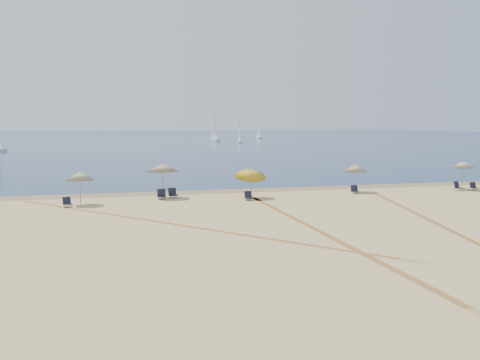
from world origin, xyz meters
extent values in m
plane|color=tan|center=(0.00, 0.00, 0.00)|extent=(160.00, 160.00, 0.00)
plane|color=#0C2151|center=(0.00, 225.00, 0.01)|extent=(500.00, 500.00, 0.00)
plane|color=olive|center=(0.00, 24.00, 0.00)|extent=(500.00, 500.00, 0.00)
cylinder|color=gray|center=(-11.28, 19.28, 1.05)|extent=(0.05, 0.05, 2.11)
cone|color=#F4EAC3|center=(-11.28, 19.28, 1.96)|extent=(1.91, 1.91, 0.55)
sphere|color=gray|center=(-11.28, 19.28, 2.26)|extent=(0.08, 0.08, 0.08)
cylinder|color=gray|center=(-5.53, 21.33, 1.19)|extent=(0.05, 0.05, 2.38)
cone|color=#F4EAC3|center=(-5.53, 21.33, 2.23)|extent=(2.33, 2.33, 0.55)
sphere|color=gray|center=(-5.53, 21.33, 2.53)|extent=(0.08, 0.08, 0.08)
cylinder|color=gray|center=(0.65, 19.20, 1.01)|extent=(0.05, 0.66, 2.04)
cone|color=gold|center=(0.65, 19.46, 1.88)|extent=(2.30, 2.36, 1.20)
sphere|color=gray|center=(0.65, 19.46, 2.18)|extent=(0.08, 0.08, 0.08)
cylinder|color=gray|center=(9.65, 20.69, 1.04)|extent=(0.05, 0.05, 2.08)
cone|color=#F4EAC3|center=(9.65, 20.69, 1.93)|extent=(1.95, 1.95, 0.55)
sphere|color=gray|center=(9.65, 20.69, 2.23)|extent=(0.08, 0.08, 0.08)
cylinder|color=gray|center=(19.06, 19.92, 1.11)|extent=(0.05, 0.05, 2.23)
cone|color=#F4EAC3|center=(19.06, 19.92, 2.08)|extent=(1.89, 1.89, 0.55)
sphere|color=gray|center=(19.06, 19.92, 2.38)|extent=(0.08, 0.08, 0.08)
cube|color=black|center=(-12.05, 18.56, 0.17)|extent=(0.66, 0.66, 0.05)
cube|color=black|center=(-12.14, 18.80, 0.40)|extent=(0.56, 0.35, 0.47)
cylinder|color=#A5A5AD|center=(-12.25, 18.30, 0.09)|extent=(0.02, 0.02, 0.17)
cylinder|color=#A5A5AD|center=(-11.86, 18.43, 0.09)|extent=(0.02, 0.02, 0.17)
cube|color=black|center=(-5.74, 20.44, 0.20)|extent=(0.67, 0.67, 0.06)
cube|color=black|center=(-5.71, 20.73, 0.46)|extent=(0.63, 0.29, 0.54)
cylinder|color=#A5A5AD|center=(-5.98, 20.24, 0.10)|extent=(0.03, 0.03, 0.20)
cylinder|color=#A5A5AD|center=(-5.50, 20.19, 0.10)|extent=(0.03, 0.03, 0.20)
cube|color=black|center=(-4.83, 20.97, 0.19)|extent=(0.66, 0.66, 0.05)
cube|color=black|center=(-4.86, 21.26, 0.45)|extent=(0.61, 0.29, 0.53)
cylinder|color=#A5A5AD|center=(-5.06, 20.72, 0.10)|extent=(0.03, 0.03, 0.19)
cylinder|color=#A5A5AD|center=(-4.59, 20.79, 0.10)|extent=(0.03, 0.03, 0.19)
cube|color=black|center=(0.23, 18.37, 0.17)|extent=(0.55, 0.55, 0.05)
cube|color=black|center=(0.24, 18.63, 0.40)|extent=(0.54, 0.22, 0.47)
cylinder|color=#A5A5AD|center=(0.02, 18.18, 0.09)|extent=(0.02, 0.02, 0.17)
cylinder|color=#A5A5AD|center=(0.44, 18.16, 0.09)|extent=(0.02, 0.02, 0.17)
cube|color=black|center=(9.21, 19.73, 0.17)|extent=(0.62, 0.62, 0.05)
cube|color=black|center=(9.26, 19.99, 0.41)|extent=(0.56, 0.29, 0.47)
cylinder|color=#A5A5AD|center=(9.00, 19.58, 0.09)|extent=(0.02, 0.02, 0.17)
cylinder|color=#A5A5AD|center=(9.42, 19.50, 0.09)|extent=(0.02, 0.02, 0.17)
cube|color=black|center=(18.40, 19.36, 0.20)|extent=(0.78, 0.78, 0.06)
cube|color=black|center=(18.29, 19.64, 0.46)|extent=(0.65, 0.43, 0.54)
cylinder|color=#A5A5AD|center=(18.17, 19.06, 0.10)|extent=(0.03, 0.03, 0.20)
cylinder|color=#A5A5AD|center=(18.63, 19.23, 0.10)|extent=(0.03, 0.03, 0.20)
cube|color=black|center=(19.83, 19.35, 0.17)|extent=(0.53, 0.53, 0.05)
cube|color=black|center=(19.83, 19.60, 0.40)|extent=(0.53, 0.20, 0.47)
cylinder|color=#A5A5AD|center=(19.62, 19.16, 0.09)|extent=(0.02, 0.02, 0.17)
cylinder|color=#A5A5AD|center=(20.04, 19.15, 0.09)|extent=(0.02, 0.02, 0.17)
cube|color=white|center=(25.08, 149.22, 0.34)|extent=(2.97, 6.26, 0.66)
cylinder|color=gray|center=(25.08, 149.22, 4.63)|extent=(0.13, 0.13, 8.83)
cube|color=white|center=(29.44, 133.65, 0.27)|extent=(1.59, 4.85, 0.52)
cylinder|color=gray|center=(29.44, 133.65, 3.64)|extent=(0.10, 0.10, 6.94)
cube|color=white|center=(47.46, 174.07, 0.30)|extent=(1.53, 5.33, 0.58)
cylinder|color=gray|center=(47.46, 174.07, 4.04)|extent=(0.12, 0.12, 7.69)
plane|color=tan|center=(0.80, 8.47, 0.00)|extent=(28.36, 28.36, 0.00)
plane|color=tan|center=(0.81, 9.57, 0.00)|extent=(28.36, 28.36, 0.00)
plane|color=tan|center=(7.30, 5.36, 0.00)|extent=(33.94, 33.94, 0.00)
plane|color=tan|center=(7.57, 6.43, 0.00)|extent=(33.94, 33.94, 0.00)
plane|color=tan|center=(-6.41, 11.20, 0.00)|extent=(39.39, 39.39, 0.00)
plane|color=tan|center=(-7.10, 12.05, 0.00)|extent=(39.39, 39.39, 0.00)
camera|label=1|loc=(-9.67, -17.07, 5.40)|focal=39.12mm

